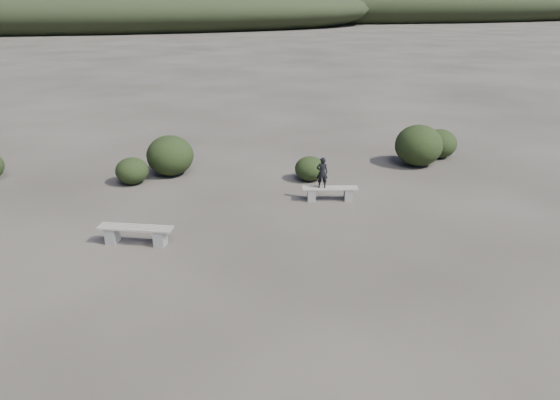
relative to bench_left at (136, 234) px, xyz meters
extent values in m
plane|color=#302B25|center=(3.73, -3.87, -0.28)|extent=(1200.00, 1200.00, 0.00)
cube|color=slate|center=(-0.60, 0.17, -0.08)|extent=(0.35, 0.42, 0.42)
cube|color=slate|center=(0.60, -0.17, -0.08)|extent=(0.35, 0.42, 0.42)
cube|color=gray|center=(0.00, 0.00, 0.16)|extent=(1.91, 0.90, 0.05)
cube|color=slate|center=(4.96, 2.25, -0.10)|extent=(0.28, 0.35, 0.37)
cube|color=slate|center=(6.06, 2.09, -0.10)|extent=(0.28, 0.35, 0.37)
cube|color=gray|center=(5.51, 2.17, 0.11)|extent=(1.70, 0.58, 0.05)
imported|color=black|center=(5.26, 2.20, 0.60)|extent=(0.37, 0.27, 0.94)
ellipsoid|color=black|center=(-0.50, 4.71, 0.15)|extent=(1.07, 1.07, 0.87)
ellipsoid|color=black|center=(0.73, 5.44, 0.40)|extent=(1.59, 1.59, 1.37)
ellipsoid|color=black|center=(5.31, 4.11, 0.12)|extent=(1.01, 1.01, 0.81)
ellipsoid|color=black|center=(9.51, 5.12, 0.46)|extent=(1.69, 1.69, 1.48)
ellipsoid|color=black|center=(10.69, 5.93, 0.26)|extent=(1.29, 1.29, 1.08)
ellipsoid|color=black|center=(-21.27, 86.13, 2.42)|extent=(110.00, 40.00, 12.00)
ellipsoid|color=black|center=(38.73, 106.13, 2.87)|extent=(120.00, 44.00, 14.00)
camera|label=1|loc=(1.57, -12.77, 5.68)|focal=35.00mm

